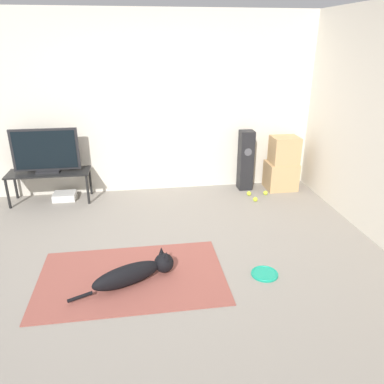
{
  "coord_description": "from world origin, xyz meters",
  "views": [
    {
      "loc": [
        -0.05,
        -3.36,
        2.15
      ],
      "look_at": [
        0.57,
        0.75,
        0.45
      ],
      "focal_mm": 35.0,
      "sensor_mm": 36.0,
      "label": 1
    }
  ],
  "objects_px": {
    "dog": "(136,272)",
    "frisbee": "(265,274)",
    "tennis_ball_by_boxes": "(265,193)",
    "tv_stand": "(49,175)",
    "tv": "(45,151)",
    "tennis_ball_near_speaker": "(249,193)",
    "cardboard_box_lower": "(281,176)",
    "floor_speaker": "(246,160)",
    "tennis_ball_loose_on_carpet": "(255,199)",
    "game_console": "(65,196)",
    "cardboard_box_upper": "(284,150)"
  },
  "relations": [
    {
      "from": "cardboard_box_lower",
      "to": "cardboard_box_upper",
      "type": "bearing_deg",
      "value": -48.39
    },
    {
      "from": "tv_stand",
      "to": "tennis_ball_loose_on_carpet",
      "type": "distance_m",
      "value": 2.93
    },
    {
      "from": "dog",
      "to": "tennis_ball_by_boxes",
      "type": "xyz_separation_m",
      "value": [
        1.93,
        1.91,
        -0.08
      ]
    },
    {
      "from": "dog",
      "to": "cardboard_box_upper",
      "type": "distance_m",
      "value": 3.14
    },
    {
      "from": "tv_stand",
      "to": "tv",
      "type": "bearing_deg",
      "value": 90.0
    },
    {
      "from": "cardboard_box_upper",
      "to": "tennis_ball_by_boxes",
      "type": "relative_size",
      "value": 6.08
    },
    {
      "from": "frisbee",
      "to": "tennis_ball_near_speaker",
      "type": "xyz_separation_m",
      "value": [
        0.43,
        1.99,
        0.02
      ]
    },
    {
      "from": "tv_stand",
      "to": "tennis_ball_near_speaker",
      "type": "distance_m",
      "value": 2.88
    },
    {
      "from": "dog",
      "to": "tv_stand",
      "type": "distance_m",
      "value": 2.46
    },
    {
      "from": "tv",
      "to": "tennis_ball_near_speaker",
      "type": "distance_m",
      "value": 2.94
    },
    {
      "from": "cardboard_box_upper",
      "to": "tv",
      "type": "height_order",
      "value": "tv"
    },
    {
      "from": "cardboard_box_lower",
      "to": "tv",
      "type": "distance_m",
      "value": 3.45
    },
    {
      "from": "tennis_ball_near_speaker",
      "to": "tennis_ball_loose_on_carpet",
      "type": "xyz_separation_m",
      "value": [
        0.03,
        -0.22,
        0.0
      ]
    },
    {
      "from": "tv_stand",
      "to": "tennis_ball_near_speaker",
      "type": "relative_size",
      "value": 16.88
    },
    {
      "from": "cardboard_box_upper",
      "to": "game_console",
      "type": "relative_size",
      "value": 1.29
    },
    {
      "from": "frisbee",
      "to": "tv",
      "type": "distance_m",
      "value": 3.36
    },
    {
      "from": "floor_speaker",
      "to": "tennis_ball_loose_on_carpet",
      "type": "height_order",
      "value": "floor_speaker"
    },
    {
      "from": "cardboard_box_lower",
      "to": "tennis_ball_near_speaker",
      "type": "distance_m",
      "value": 0.63
    },
    {
      "from": "floor_speaker",
      "to": "game_console",
      "type": "bearing_deg",
      "value": -179.18
    },
    {
      "from": "cardboard_box_upper",
      "to": "tv",
      "type": "bearing_deg",
      "value": 179.53
    },
    {
      "from": "frisbee",
      "to": "floor_speaker",
      "type": "bearing_deg",
      "value": 79.08
    },
    {
      "from": "tv",
      "to": "tennis_ball_loose_on_carpet",
      "type": "relative_size",
      "value": 13.49
    },
    {
      "from": "cardboard_box_upper",
      "to": "tennis_ball_near_speaker",
      "type": "distance_m",
      "value": 0.84
    },
    {
      "from": "floor_speaker",
      "to": "tennis_ball_by_boxes",
      "type": "relative_size",
      "value": 13.76
    },
    {
      "from": "dog",
      "to": "floor_speaker",
      "type": "relative_size",
      "value": 1.07
    },
    {
      "from": "cardboard_box_upper",
      "to": "tv_stand",
      "type": "distance_m",
      "value": 3.43
    },
    {
      "from": "frisbee",
      "to": "cardboard_box_lower",
      "type": "height_order",
      "value": "cardboard_box_lower"
    },
    {
      "from": "cardboard_box_lower",
      "to": "game_console",
      "type": "bearing_deg",
      "value": 179.32
    },
    {
      "from": "frisbee",
      "to": "tennis_ball_by_boxes",
      "type": "xyz_separation_m",
      "value": [
        0.68,
        1.97,
        0.02
      ]
    },
    {
      "from": "cardboard_box_upper",
      "to": "game_console",
      "type": "distance_m",
      "value": 3.31
    },
    {
      "from": "cardboard_box_lower",
      "to": "tennis_ball_by_boxes",
      "type": "height_order",
      "value": "cardboard_box_lower"
    },
    {
      "from": "tennis_ball_loose_on_carpet",
      "to": "tv_stand",
      "type": "bearing_deg",
      "value": 171.04
    },
    {
      "from": "tennis_ball_loose_on_carpet",
      "to": "tennis_ball_by_boxes",
      "type": "bearing_deg",
      "value": 43.2
    },
    {
      "from": "tennis_ball_near_speaker",
      "to": "game_console",
      "type": "relative_size",
      "value": 0.21
    },
    {
      "from": "tv_stand",
      "to": "frisbee",
      "type": "bearing_deg",
      "value": -42.5
    },
    {
      "from": "dog",
      "to": "tv_stand",
      "type": "relative_size",
      "value": 0.87
    },
    {
      "from": "dog",
      "to": "frisbee",
      "type": "distance_m",
      "value": 1.25
    },
    {
      "from": "game_console",
      "to": "dog",
      "type": "bearing_deg",
      "value": -65.2
    },
    {
      "from": "tv",
      "to": "game_console",
      "type": "bearing_deg",
      "value": 8.87
    },
    {
      "from": "game_console",
      "to": "cardboard_box_lower",
      "type": "bearing_deg",
      "value": -0.68
    },
    {
      "from": "tennis_ball_by_boxes",
      "to": "floor_speaker",
      "type": "bearing_deg",
      "value": 127.63
    },
    {
      "from": "tv",
      "to": "tennis_ball_near_speaker",
      "type": "xyz_separation_m",
      "value": [
        2.85,
        -0.23,
        -0.71
      ]
    },
    {
      "from": "dog",
      "to": "tennis_ball_by_boxes",
      "type": "distance_m",
      "value": 2.71
    },
    {
      "from": "tv_stand",
      "to": "tv",
      "type": "distance_m",
      "value": 0.35
    },
    {
      "from": "tennis_ball_by_boxes",
      "to": "dog",
      "type": "bearing_deg",
      "value": -135.3
    },
    {
      "from": "cardboard_box_upper",
      "to": "tennis_ball_loose_on_carpet",
      "type": "distance_m",
      "value": 0.91
    },
    {
      "from": "dog",
      "to": "game_console",
      "type": "bearing_deg",
      "value": 114.8
    },
    {
      "from": "dog",
      "to": "frisbee",
      "type": "relative_size",
      "value": 3.65
    },
    {
      "from": "tennis_ball_by_boxes",
      "to": "tennis_ball_loose_on_carpet",
      "type": "distance_m",
      "value": 0.31
    },
    {
      "from": "cardboard_box_upper",
      "to": "floor_speaker",
      "type": "bearing_deg",
      "value": 170.75
    }
  ]
}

